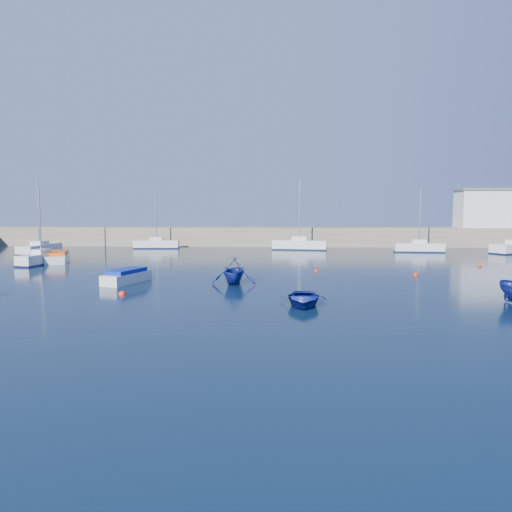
{
  "coord_description": "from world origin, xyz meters",
  "views": [
    {
      "loc": [
        0.09,
        -23.49,
        5.55
      ],
      "look_at": [
        -1.47,
        15.67,
        1.6
      ],
      "focal_mm": 35.0,
      "sensor_mm": 36.0,
      "label": 1
    }
  ],
  "objects_px": {
    "harbor_office": "(495,209)",
    "sailboat_6": "(300,244)",
    "sailboat_5": "(157,244)",
    "motorboat_2": "(57,257)",
    "motorboat_1": "(127,276)",
    "dinghy_left": "(234,271)",
    "sailboat_4": "(40,248)",
    "sailboat_3": "(42,258)",
    "sailboat_7": "(419,247)",
    "dinghy_center": "(303,298)"
  },
  "relations": [
    {
      "from": "sailboat_6",
      "to": "motorboat_2",
      "type": "distance_m",
      "value": 28.83
    },
    {
      "from": "dinghy_center",
      "to": "motorboat_2",
      "type": "bearing_deg",
      "value": 142.3
    },
    {
      "from": "dinghy_left",
      "to": "sailboat_4",
      "type": "bearing_deg",
      "value": 141.77
    },
    {
      "from": "dinghy_left",
      "to": "sailboat_7",
      "type": "bearing_deg",
      "value": 55.33
    },
    {
      "from": "sailboat_5",
      "to": "sailboat_7",
      "type": "distance_m",
      "value": 33.07
    },
    {
      "from": "sailboat_3",
      "to": "motorboat_1",
      "type": "relative_size",
      "value": 1.65
    },
    {
      "from": "harbor_office",
      "to": "motorboat_1",
      "type": "relative_size",
      "value": 2.25
    },
    {
      "from": "sailboat_3",
      "to": "motorboat_2",
      "type": "relative_size",
      "value": 1.33
    },
    {
      "from": "motorboat_1",
      "to": "dinghy_left",
      "type": "height_order",
      "value": "dinghy_left"
    },
    {
      "from": "harbor_office",
      "to": "sailboat_6",
      "type": "relative_size",
      "value": 1.11
    },
    {
      "from": "sailboat_6",
      "to": "motorboat_2",
      "type": "bearing_deg",
      "value": 129.62
    },
    {
      "from": "harbor_office",
      "to": "sailboat_7",
      "type": "xyz_separation_m",
      "value": [
        -12.7,
        -9.02,
        -4.49
      ]
    },
    {
      "from": "motorboat_1",
      "to": "sailboat_5",
      "type": "bearing_deg",
      "value": 119.2
    },
    {
      "from": "sailboat_3",
      "to": "sailboat_6",
      "type": "xyz_separation_m",
      "value": [
        25.33,
        16.85,
        0.1
      ]
    },
    {
      "from": "sailboat_4",
      "to": "dinghy_center",
      "type": "distance_m",
      "value": 42.04
    },
    {
      "from": "motorboat_2",
      "to": "dinghy_left",
      "type": "bearing_deg",
      "value": -53.11
    },
    {
      "from": "sailboat_6",
      "to": "motorboat_1",
      "type": "height_order",
      "value": "sailboat_6"
    },
    {
      "from": "sailboat_4",
      "to": "motorboat_2",
      "type": "bearing_deg",
      "value": -50.25
    },
    {
      "from": "motorboat_2",
      "to": "sailboat_6",
      "type": "bearing_deg",
      "value": 13.42
    },
    {
      "from": "sailboat_7",
      "to": "dinghy_center",
      "type": "distance_m",
      "value": 36.45
    },
    {
      "from": "dinghy_left",
      "to": "motorboat_1",
      "type": "bearing_deg",
      "value": -176.75
    },
    {
      "from": "sailboat_6",
      "to": "motorboat_1",
      "type": "relative_size",
      "value": 2.03
    },
    {
      "from": "harbor_office",
      "to": "motorboat_2",
      "type": "distance_m",
      "value": 55.92
    },
    {
      "from": "sailboat_4",
      "to": "dinghy_center",
      "type": "relative_size",
      "value": 2.33
    },
    {
      "from": "sailboat_7",
      "to": "dinghy_left",
      "type": "distance_m",
      "value": 32.42
    },
    {
      "from": "sailboat_3",
      "to": "dinghy_left",
      "type": "distance_m",
      "value": 22.39
    },
    {
      "from": "sailboat_5",
      "to": "motorboat_2",
      "type": "height_order",
      "value": "sailboat_5"
    },
    {
      "from": "sailboat_4",
      "to": "sailboat_3",
      "type": "bearing_deg",
      "value": -57.68
    },
    {
      "from": "sailboat_3",
      "to": "sailboat_7",
      "type": "height_order",
      "value": "sailboat_7"
    },
    {
      "from": "sailboat_3",
      "to": "sailboat_5",
      "type": "bearing_deg",
      "value": 82.0
    },
    {
      "from": "motorboat_1",
      "to": "dinghy_center",
      "type": "distance_m",
      "value": 14.45
    },
    {
      "from": "sailboat_6",
      "to": "sailboat_7",
      "type": "distance_m",
      "value": 14.47
    },
    {
      "from": "sailboat_4",
      "to": "sailboat_7",
      "type": "relative_size",
      "value": 1.14
    },
    {
      "from": "motorboat_1",
      "to": "motorboat_2",
      "type": "relative_size",
      "value": 0.8
    },
    {
      "from": "sailboat_7",
      "to": "motorboat_1",
      "type": "xyz_separation_m",
      "value": [
        -27.96,
        -25.28,
        -0.13
      ]
    },
    {
      "from": "harbor_office",
      "to": "sailboat_7",
      "type": "height_order",
      "value": "sailboat_7"
    },
    {
      "from": "sailboat_3",
      "to": "dinghy_center",
      "type": "relative_size",
      "value": 1.95
    },
    {
      "from": "sailboat_6",
      "to": "sailboat_7",
      "type": "bearing_deg",
      "value": -92.83
    },
    {
      "from": "sailboat_4",
      "to": "motorboat_1",
      "type": "bearing_deg",
      "value": -46.6
    },
    {
      "from": "sailboat_7",
      "to": "harbor_office",
      "type": "bearing_deg",
      "value": -50.85
    },
    {
      "from": "sailboat_3",
      "to": "sailboat_7",
      "type": "xyz_separation_m",
      "value": [
        39.54,
        14.1,
        0.04
      ]
    },
    {
      "from": "sailboat_5",
      "to": "sailboat_7",
      "type": "xyz_separation_m",
      "value": [
        32.83,
        -3.99,
        0.02
      ]
    },
    {
      "from": "motorboat_1",
      "to": "dinghy_left",
      "type": "xyz_separation_m",
      "value": [
        7.77,
        -0.08,
        0.47
      ]
    },
    {
      "from": "sailboat_3",
      "to": "dinghy_center",
      "type": "height_order",
      "value": "sailboat_3"
    },
    {
      "from": "sailboat_5",
      "to": "sailboat_7",
      "type": "height_order",
      "value": "sailboat_7"
    },
    {
      "from": "dinghy_left",
      "to": "motorboat_2",
      "type": "bearing_deg",
      "value": 148.77
    },
    {
      "from": "sailboat_4",
      "to": "sailboat_7",
      "type": "height_order",
      "value": "sailboat_4"
    },
    {
      "from": "sailboat_7",
      "to": "motorboat_2",
      "type": "distance_m",
      "value": 40.7
    },
    {
      "from": "sailboat_4",
      "to": "harbor_office",
      "type": "bearing_deg",
      "value": 17.61
    },
    {
      "from": "sailboat_3",
      "to": "motorboat_2",
      "type": "height_order",
      "value": "sailboat_3"
    }
  ]
}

